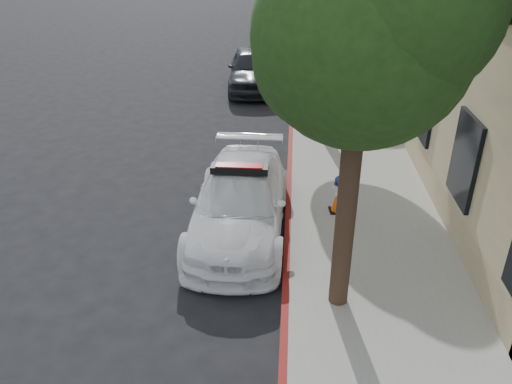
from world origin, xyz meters
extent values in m
plane|color=black|center=(0.00, 0.00, 0.00)|extent=(120.00, 120.00, 0.00)
cube|color=gray|center=(3.60, 10.00, 0.07)|extent=(3.20, 50.00, 0.15)
cube|color=maroon|center=(2.06, 10.00, 0.07)|extent=(0.12, 50.00, 0.15)
cylinder|color=black|center=(2.90, -2.00, 1.80)|extent=(0.30, 0.30, 3.30)
sphere|color=#1B3912|center=(2.90, -2.00, 4.25)|extent=(2.80, 2.80, 2.80)
sphere|color=#1B3912|center=(3.30, -2.30, 4.65)|extent=(2.24, 2.24, 2.24)
sphere|color=#1B3912|center=(2.55, -1.70, 3.95)|extent=(2.10, 2.10, 2.10)
cylinder|color=black|center=(2.90, 6.00, 1.74)|extent=(0.30, 0.30, 3.19)
cylinder|color=black|center=(2.90, 14.00, 1.86)|extent=(0.30, 0.30, 3.41)
imported|color=white|center=(1.10, 0.24, 0.65)|extent=(1.85, 4.50, 1.30)
cube|color=black|center=(1.10, 0.24, 1.36)|extent=(1.10, 0.29, 0.14)
cube|color=#A50A07|center=(1.10, 0.24, 1.42)|extent=(0.90, 0.23, 0.06)
imported|color=#212429|center=(0.54, 10.57, 0.77)|extent=(2.15, 4.64, 1.54)
imported|color=#161A37|center=(1.20, 13.00, 0.67)|extent=(1.77, 4.17, 1.34)
cylinder|color=silver|center=(3.12, 0.95, 0.20)|extent=(0.30, 0.30, 0.10)
cylinder|color=silver|center=(3.12, 0.95, 0.51)|extent=(0.23, 0.23, 0.52)
ellipsoid|color=navy|center=(3.12, 0.95, 0.86)|extent=(0.25, 0.25, 0.17)
cylinder|color=silver|center=(3.12, 0.95, 0.63)|extent=(0.34, 0.21, 0.10)
cylinder|color=silver|center=(3.12, 0.95, 0.63)|extent=(0.15, 0.19, 0.10)
cube|color=black|center=(3.09, 0.89, 0.16)|extent=(0.35, 0.35, 0.03)
cone|color=#FA560D|center=(3.09, 0.89, 0.47)|extent=(0.25, 0.25, 0.59)
cylinder|color=white|center=(3.09, 0.89, 0.57)|extent=(0.13, 0.13, 0.09)
camera|label=1|loc=(2.06, -8.37, 5.39)|focal=35.00mm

